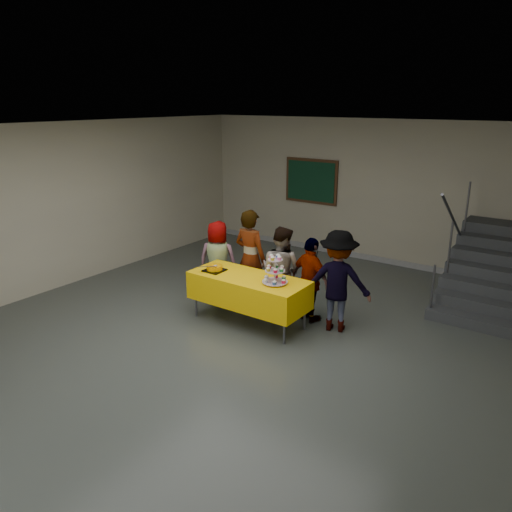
{
  "coord_description": "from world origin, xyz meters",
  "views": [
    {
      "loc": [
        4.07,
        -4.93,
        3.37
      ],
      "look_at": [
        -0.18,
        1.08,
        1.05
      ],
      "focal_mm": 35.0,
      "sensor_mm": 36.0,
      "label": 1
    }
  ],
  "objects": [
    {
      "name": "bear_cake",
      "position": [
        -0.78,
        0.78,
        0.83
      ],
      "size": [
        0.32,
        0.36,
        0.12
      ],
      "color": "black",
      "rests_on": "bake_table"
    },
    {
      "name": "schoolchild_c",
      "position": [
        0.01,
        1.51,
        0.73
      ],
      "size": [
        0.71,
        0.56,
        1.46
      ],
      "primitive_type": "imported",
      "rotation": [
        0.0,
        0.0,
        3.13
      ],
      "color": "slate",
      "rests_on": "ground"
    },
    {
      "name": "staircase",
      "position": [
        2.7,
        4.13,
        0.49
      ],
      "size": [
        1.3,
        2.4,
        2.04
      ],
      "color": "#424447",
      "rests_on": "ground"
    },
    {
      "name": "schoolchild_a",
      "position": [
        -1.22,
        1.41,
        0.69
      ],
      "size": [
        0.8,
        0.68,
        1.39
      ],
      "primitive_type": "imported",
      "rotation": [
        0.0,
        0.0,
        3.55
      ],
      "color": "slate",
      "rests_on": "ground"
    },
    {
      "name": "schoolchild_e",
      "position": [
        1.04,
        1.47,
        0.78
      ],
      "size": [
        1.14,
        0.87,
        1.56
      ],
      "primitive_type": "imported",
      "rotation": [
        0.0,
        0.0,
        3.47
      ],
      "color": "slate",
      "rests_on": "ground"
    },
    {
      "name": "cupcake_stand",
      "position": [
        0.32,
        0.86,
        0.95
      ],
      "size": [
        0.38,
        0.38,
        0.44
      ],
      "color": "silver",
      "rests_on": "bake_table"
    },
    {
      "name": "bake_table",
      "position": [
        -0.18,
        0.88,
        0.56
      ],
      "size": [
        1.88,
        0.78,
        0.77
      ],
      "color": "#595960",
      "rests_on": "ground"
    },
    {
      "name": "noticeboard",
      "position": [
        -1.4,
        4.96,
        1.6
      ],
      "size": [
        1.3,
        0.05,
        1.0
      ],
      "color": "#472B16",
      "rests_on": "ground"
    },
    {
      "name": "room_shell",
      "position": [
        0.0,
        0.02,
        2.13
      ],
      "size": [
        10.0,
        10.04,
        3.02
      ],
      "color": "#4C514C",
      "rests_on": "ground"
    },
    {
      "name": "schoolchild_b",
      "position": [
        -0.6,
        1.51,
        0.83
      ],
      "size": [
        0.62,
        0.42,
        1.65
      ],
      "primitive_type": "imported",
      "rotation": [
        0.0,
        0.0,
        3.1
      ],
      "color": "slate",
      "rests_on": "ground"
    },
    {
      "name": "schoolchild_d",
      "position": [
        0.56,
        1.5,
        0.68
      ],
      "size": [
        0.86,
        0.57,
        1.36
      ],
      "primitive_type": "imported",
      "rotation": [
        0.0,
        0.0,
        2.82
      ],
      "color": "slate",
      "rests_on": "ground"
    }
  ]
}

